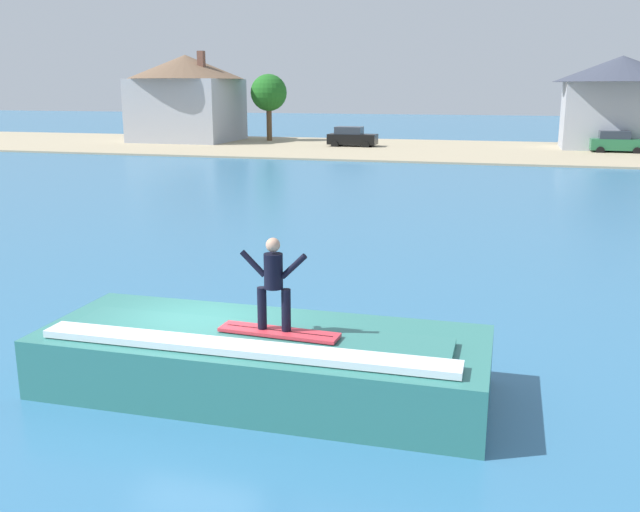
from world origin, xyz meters
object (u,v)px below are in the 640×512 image
at_px(car_near_shore, 352,137).
at_px(car_far_shore, 617,142).
at_px(house_with_chimney, 187,95).
at_px(tree_tall_bare, 269,93).
at_px(house_gabled_white, 620,95).
at_px(surfer, 274,279).
at_px(wave_crest, 262,360).
at_px(surfboard, 279,332).

height_order(car_near_shore, car_far_shore, same).
height_order(house_with_chimney, tree_tall_bare, house_with_chimney).
distance_m(car_far_shore, house_gabled_white, 5.06).
height_order(surfer, tree_tall_bare, tree_tall_bare).
relative_size(wave_crest, car_near_shore, 1.83).
relative_size(surfboard, house_gabled_white, 0.19).
bearing_deg(wave_crest, house_with_chimney, 116.71).
relative_size(car_far_shore, house_with_chimney, 0.37).
xyz_separation_m(wave_crest, surfer, (0.33, -0.27, 1.59)).
xyz_separation_m(house_gabled_white, tree_tall_bare, (-31.68, 1.11, 0.03)).
bearing_deg(surfboard, house_gabled_white, 77.25).
xyz_separation_m(wave_crest, tree_tall_bare, (-18.97, 55.13, 4.14)).
xyz_separation_m(surfboard, car_near_shore, (-10.09, 50.99, -0.30)).
bearing_deg(tree_tall_bare, house_gabled_white, -2.00).
xyz_separation_m(car_near_shore, house_gabled_white, (22.38, 3.33, 3.73)).
relative_size(surfer, car_far_shore, 0.38).
relative_size(surfer, house_gabled_white, 0.14).
bearing_deg(car_near_shore, house_gabled_white, 8.46).
bearing_deg(house_with_chimney, wave_crest, -63.29).
bearing_deg(car_far_shore, surfboard, -103.22).
height_order(wave_crest, tree_tall_bare, tree_tall_bare).
relative_size(car_near_shore, house_with_chimney, 0.38).
bearing_deg(car_far_shore, tree_tall_bare, 171.81).
xyz_separation_m(wave_crest, house_gabled_white, (12.72, 54.03, 4.11)).
bearing_deg(car_near_shore, wave_crest, -79.21).
xyz_separation_m(surfer, car_near_shore, (-10.00, 50.97, -1.22)).
height_order(surfboard, car_far_shore, car_far_shore).
relative_size(wave_crest, car_far_shore, 1.88).
bearing_deg(tree_tall_bare, wave_crest, -71.02).
distance_m(surfboard, tree_tall_bare, 58.83).
bearing_deg(surfboard, car_near_shore, 101.19).
xyz_separation_m(wave_crest, house_with_chimney, (-26.64, 52.95, 4.01)).
bearing_deg(surfer, wave_crest, 140.76).
bearing_deg(tree_tall_bare, car_near_shore, -25.50).
distance_m(wave_crest, car_far_shore, 52.12).
relative_size(car_near_shore, car_far_shore, 1.03).
bearing_deg(house_with_chimney, surfer, -63.12).
bearing_deg(car_near_shore, surfboard, -78.81).
height_order(house_with_chimney, house_gabled_white, house_with_chimney).
relative_size(surfboard, surfer, 1.32).
xyz_separation_m(car_far_shore, tree_tall_bare, (-31.35, 4.51, 3.76)).
xyz_separation_m(house_with_chimney, house_gabled_white, (39.36, 1.08, 0.10)).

